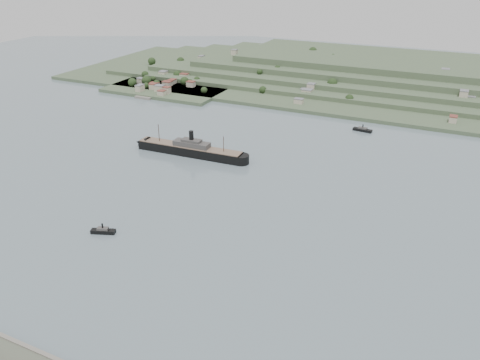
% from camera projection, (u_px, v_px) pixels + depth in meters
% --- Properties ---
extents(ground, '(1400.00, 1400.00, 0.00)m').
position_uv_depth(ground, '(214.00, 208.00, 324.20)').
color(ground, slate).
rests_on(ground, ground).
extents(far_peninsula, '(760.00, 309.00, 30.00)m').
position_uv_depth(far_peninsula, '(369.00, 75.00, 628.65)').
color(far_peninsula, '#3F5237').
rests_on(far_peninsula, ground).
extents(steamship, '(111.23, 17.27, 26.68)m').
position_uv_depth(steamship, '(187.00, 149.00, 409.44)').
color(steamship, black).
rests_on(steamship, ground).
extents(tugboat, '(15.96, 9.26, 6.97)m').
position_uv_depth(tugboat, '(103.00, 231.00, 294.71)').
color(tugboat, black).
rests_on(tugboat, ground).
extents(ferry_west, '(18.28, 8.25, 6.62)m').
position_uv_depth(ferry_west, '(165.00, 95.00, 578.36)').
color(ferry_west, black).
rests_on(ferry_west, ground).
extents(ferry_east, '(19.27, 7.40, 7.05)m').
position_uv_depth(ferry_east, '(362.00, 130.00, 463.96)').
color(ferry_east, black).
rests_on(ferry_east, ground).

